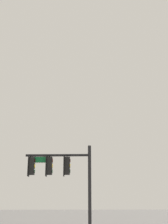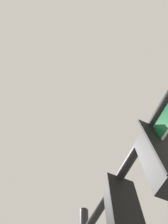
{
  "view_description": "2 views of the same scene",
  "coord_description": "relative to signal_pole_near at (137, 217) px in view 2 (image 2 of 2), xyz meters",
  "views": [
    {
      "loc": [
        -3.78,
        12.05,
        1.78
      ],
      "look_at": [
        -6.48,
        -5.98,
        7.33
      ],
      "focal_mm": 50.0,
      "sensor_mm": 36.0,
      "label": 1
    },
    {
      "loc": [
        -3.65,
        -9.55,
        1.81
      ],
      "look_at": [
        -5.14,
        -8.56,
        5.97
      ],
      "focal_mm": 35.0,
      "sensor_mm": 36.0,
      "label": 2
    }
  ],
  "objects": [
    {
      "name": "signal_pole_near",
      "position": [
        0.0,
        0.0,
        0.0
      ],
      "size": [
        4.1,
        1.05,
        5.51
      ],
      "color": "black",
      "rests_on": "ground_plane"
    }
  ]
}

